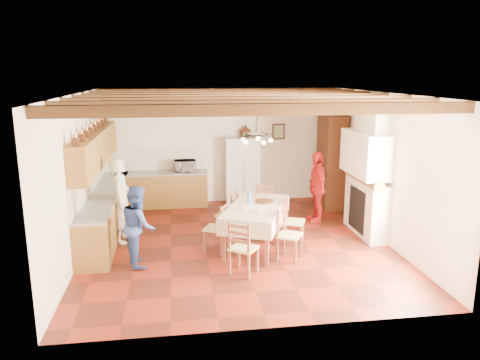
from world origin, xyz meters
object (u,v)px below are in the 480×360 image
(chair_right_far, at_px, (294,221))
(dining_table, at_px, (256,210))
(person_woman_blue, at_px, (138,226))
(chair_right_near, at_px, (290,234))
(chair_end_far, at_px, (265,206))
(microwave, at_px, (185,166))
(chair_left_far, at_px, (227,214))
(person_woman_red, at_px, (317,187))
(chair_left_near, at_px, (216,227))
(chair_end_near, at_px, (244,247))
(person_man, at_px, (121,200))
(refrigerator, at_px, (242,170))
(hutch, at_px, (331,161))

(chair_right_far, bearing_deg, dining_table, 117.00)
(person_woman_blue, bearing_deg, chair_right_far, -91.53)
(chair_right_near, height_order, chair_end_far, same)
(microwave, bearing_deg, chair_left_far, -76.56)
(chair_right_far, distance_m, person_woman_red, 1.66)
(chair_left_near, xyz_separation_m, microwave, (-0.48, 3.28, 0.57))
(chair_left_near, distance_m, chair_left_far, 0.90)
(chair_end_near, relative_size, person_man, 0.55)
(chair_end_near, relative_size, microwave, 1.82)
(chair_right_far, bearing_deg, person_woman_blue, 123.06)
(person_man, bearing_deg, microwave, -23.09)
(chair_left_near, distance_m, chair_end_near, 1.17)
(refrigerator, xyz_separation_m, chair_left_near, (-1.01, -3.44, -0.39))
(chair_left_near, bearing_deg, person_woman_blue, -47.35)
(chair_right_far, height_order, microwave, microwave)
(dining_table, distance_m, person_woman_red, 2.21)
(hutch, xyz_separation_m, person_woman_red, (-0.74, -1.21, -0.37))
(refrigerator, relative_size, hutch, 0.74)
(hutch, xyz_separation_m, chair_end_far, (-2.00, -1.47, -0.70))
(dining_table, relative_size, chair_left_far, 2.27)
(chair_left_far, relative_size, person_man, 0.55)
(chair_end_far, relative_size, microwave, 1.82)
(chair_right_near, relative_size, person_woman_blue, 0.66)
(chair_left_far, bearing_deg, chair_end_near, 29.18)
(dining_table, distance_m, person_man, 2.72)
(person_woman_blue, bearing_deg, dining_table, -89.41)
(chair_end_far, distance_m, person_man, 3.11)
(chair_end_far, bearing_deg, refrigerator, 105.97)
(refrigerator, bearing_deg, microwave, -171.53)
(person_man, bearing_deg, hutch, -63.42)
(dining_table, height_order, person_woman_red, person_woman_red)
(chair_right_near, bearing_deg, hutch, 2.26)
(chair_right_near, height_order, person_woman_red, person_woman_red)
(refrigerator, bearing_deg, chair_end_far, -82.28)
(chair_end_near, bearing_deg, person_man, -5.23)
(chair_right_near, xyz_separation_m, person_man, (-3.15, 1.37, 0.39))
(chair_end_far, xyz_separation_m, person_man, (-3.04, -0.49, 0.39))
(person_man, bearing_deg, person_woman_blue, -156.01)
(refrigerator, bearing_deg, chair_end_near, -95.41)
(person_woman_blue, distance_m, person_woman_red, 4.37)
(person_woman_red, bearing_deg, chair_left_near, -58.00)
(chair_right_far, relative_size, person_woman_red, 0.59)
(hutch, distance_m, chair_left_near, 4.28)
(refrigerator, xyz_separation_m, person_woman_red, (1.46, -1.90, -0.05))
(chair_right_far, bearing_deg, refrigerator, 31.67)
(refrigerator, height_order, chair_right_far, refrigerator)
(dining_table, bearing_deg, chair_right_far, 5.40)
(microwave, bearing_deg, person_woman_blue, -108.79)
(chair_left_far, bearing_deg, person_woman_blue, -26.17)
(chair_left_far, height_order, person_woman_blue, person_woman_blue)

